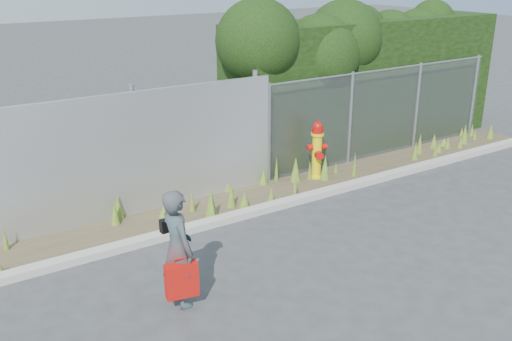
{
  "coord_description": "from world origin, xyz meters",
  "views": [
    {
      "loc": [
        -5.12,
        -6.0,
        4.23
      ],
      "look_at": [
        -0.3,
        1.4,
        1.0
      ],
      "focal_mm": 40.0,
      "sensor_mm": 36.0,
      "label": 1
    }
  ],
  "objects": [
    {
      "name": "fire_hydrant",
      "position": [
        1.99,
        2.62,
        0.6
      ],
      "size": [
        0.42,
        0.37,
        1.24
      ],
      "rotation": [
        0.0,
        0.0,
        -0.38
      ],
      "color": "yellow",
      "rests_on": "ground"
    },
    {
      "name": "corrugated_fence",
      "position": [
        -3.25,
        3.01,
        1.1
      ],
      "size": [
        8.5,
        0.21,
        2.3
      ],
      "color": "#A9ABB0",
      "rests_on": "ground"
    },
    {
      "name": "weed_strip",
      "position": [
        -0.09,
        2.48,
        0.15
      ],
      "size": [
        16.0,
        1.32,
        0.54
      ],
      "color": "#4A3E2A",
      "rests_on": "ground"
    },
    {
      "name": "woman",
      "position": [
        -2.42,
        -0.02,
        0.8
      ],
      "size": [
        0.41,
        0.6,
        1.6
      ],
      "primitive_type": "imported",
      "rotation": [
        0.0,
        0.0,
        1.62
      ],
      "color": "#10666A",
      "rests_on": "ground"
    },
    {
      "name": "ground",
      "position": [
        0.0,
        0.0,
        0.0
      ],
      "size": [
        80.0,
        80.0,
        0.0
      ],
      "primitive_type": "plane",
      "color": "#3A3A3C",
      "rests_on": "ground"
    },
    {
      "name": "chainlink_fence",
      "position": [
        4.25,
        3.0,
        1.03
      ],
      "size": [
        6.5,
        0.07,
        2.05
      ],
      "color": "gray",
      "rests_on": "ground"
    },
    {
      "name": "black_shoulder_bag",
      "position": [
        -2.41,
        0.22,
        1.03
      ],
      "size": [
        0.24,
        0.1,
        0.18
      ],
      "rotation": [
        0.0,
        0.0,
        0.02
      ],
      "color": "black"
    },
    {
      "name": "hedge",
      "position": [
        4.13,
        3.98,
        1.95
      ],
      "size": [
        7.73,
        2.0,
        3.59
      ],
      "color": "black",
      "rests_on": "ground"
    },
    {
      "name": "curb",
      "position": [
        0.0,
        1.8,
        0.06
      ],
      "size": [
        16.0,
        0.22,
        0.12
      ],
      "primitive_type": "cube",
      "color": "#AAA49A",
      "rests_on": "ground"
    },
    {
      "name": "red_tote_bag",
      "position": [
        -2.47,
        -0.2,
        0.44
      ],
      "size": [
        0.42,
        0.15,
        0.55
      ],
      "rotation": [
        0.0,
        0.0,
        -0.19
      ],
      "color": "#A31209"
    }
  ]
}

